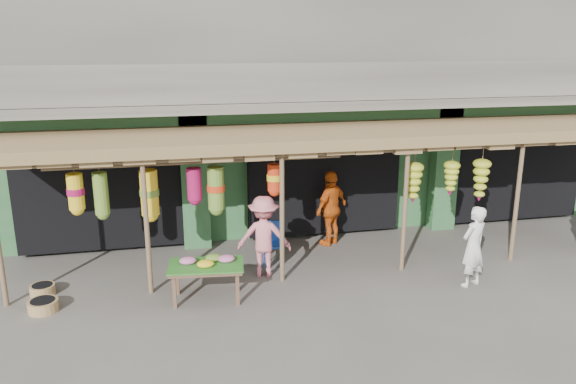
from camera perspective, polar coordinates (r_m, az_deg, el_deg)
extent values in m
plane|color=#514C47|center=(11.67, 6.50, -7.86)|extent=(80.00, 80.00, 0.00)
cube|color=gray|center=(15.54, 0.92, 16.91)|extent=(16.00, 6.00, 4.00)
cube|color=#2D6033|center=(15.99, 0.74, 4.26)|extent=(16.00, 5.70, 3.00)
cube|color=gray|center=(12.38, 4.48, 8.91)|extent=(16.00, 0.90, 0.22)
cube|color=gray|center=(11.95, 5.09, 11.07)|extent=(16.00, 0.10, 0.80)
cube|color=#2D6033|center=(12.80, 3.93, 7.55)|extent=(16.00, 0.35, 0.35)
cube|color=yellow|center=(12.32, -19.04, 5.97)|extent=(1.70, 0.06, 0.55)
cube|color=#B21414|center=(12.28, -19.06, 5.94)|extent=(1.30, 0.02, 0.30)
cube|color=black|center=(13.60, -18.07, 0.84)|extent=(3.60, 2.00, 2.50)
cube|color=black|center=(13.98, 2.74, 1.98)|extent=(3.60, 2.00, 2.50)
cube|color=black|center=(16.00, 20.33, 2.75)|extent=(3.60, 2.00, 2.50)
cube|color=#2D6033|center=(12.57, -9.43, 0.96)|extent=(0.60, 0.35, 3.00)
cube|color=#2D6033|center=(14.17, 15.57, 2.23)|extent=(0.60, 0.35, 3.00)
cylinder|color=brown|center=(10.47, -14.16, -3.41)|extent=(0.09, 0.09, 2.60)
cylinder|color=brown|center=(10.66, -0.61, -2.59)|extent=(0.09, 0.09, 2.60)
cylinder|color=brown|center=(11.41, 11.78, -1.70)|extent=(0.09, 0.09, 2.60)
cylinder|color=brown|center=(12.62, 22.22, -0.89)|extent=(0.09, 0.09, 2.60)
cylinder|color=brown|center=(10.67, 5.97, 4.02)|extent=(12.90, 0.08, 0.08)
cylinder|color=brown|center=(10.58, -9.06, 2.98)|extent=(5.50, 0.06, 0.06)
cube|color=brown|center=(11.74, 5.49, 5.97)|extent=(14.00, 2.70, 0.22)
cube|color=brown|center=(10.15, -11.46, -9.98)|extent=(0.07, 0.07, 0.59)
cube|color=brown|center=(10.10, -5.15, -9.86)|extent=(0.07, 0.07, 0.59)
cube|color=brown|center=(10.65, -11.20, -8.72)|extent=(0.07, 0.07, 0.59)
cube|color=brown|center=(10.60, -5.20, -8.59)|extent=(0.07, 0.07, 0.59)
cube|color=brown|center=(10.23, -8.33, -7.60)|extent=(1.36, 0.87, 0.05)
cube|color=#26661E|center=(10.21, -8.34, -7.37)|extent=(1.41, 0.92, 0.03)
ellipsoid|color=pink|center=(10.29, -10.13, -6.88)|extent=(0.31, 0.26, 0.13)
ellipsoid|color=yellow|center=(10.10, -8.37, -7.23)|extent=(0.31, 0.26, 0.13)
ellipsoid|color=pink|center=(10.27, -6.27, -6.75)|extent=(0.31, 0.26, 0.13)
ellipsoid|color=olive|center=(10.35, -7.55, -6.63)|extent=(0.31, 0.26, 0.13)
cylinder|color=#1945A7|center=(11.68, -2.48, -6.70)|extent=(0.04, 0.04, 0.40)
cylinder|color=#1945A7|center=(11.68, -0.71, -6.68)|extent=(0.04, 0.04, 0.40)
cylinder|color=#1945A7|center=(12.01, -2.49, -6.06)|extent=(0.04, 0.04, 0.40)
cylinder|color=#1945A7|center=(12.02, -0.77, -6.03)|extent=(0.04, 0.04, 0.40)
cube|color=#1945A7|center=(11.77, -1.62, -5.37)|extent=(0.48, 0.48, 0.05)
cube|color=#1945A7|center=(11.87, -1.65, -3.95)|extent=(0.42, 0.11, 0.45)
cylinder|color=#996545|center=(11.46, -23.66, -9.09)|extent=(0.55, 0.55, 0.19)
cylinder|color=#9B8045|center=(10.81, -23.62, -10.54)|extent=(0.65, 0.65, 0.20)
cylinder|color=#976A46|center=(11.61, -9.48, -7.61)|extent=(0.47, 0.47, 0.18)
imported|color=silver|center=(11.19, 18.30, -5.28)|extent=(0.68, 0.57, 1.58)
imported|color=#D75914|center=(12.74, 4.42, -1.64)|extent=(1.06, 0.95, 1.73)
imported|color=#D57079|center=(11.07, -2.46, -4.53)|extent=(1.18, 0.85, 1.64)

